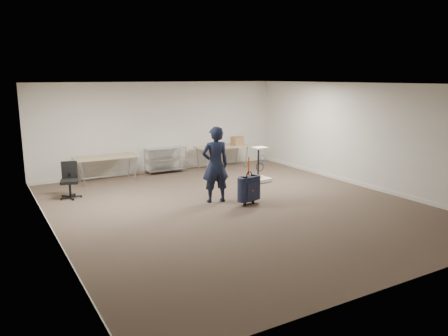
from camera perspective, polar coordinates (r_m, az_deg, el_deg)
ground at (r=10.18m, az=1.50°, el=-5.02°), size 9.00×9.00×0.00m
room_shell at (r=11.32m, az=-2.14°, el=-3.02°), size 8.00×9.00×9.00m
folding_table_left at (r=12.87m, az=-15.10°, el=1.25°), size 1.80×0.75×0.73m
folding_table_right at (r=14.29m, az=-0.23°, el=2.68°), size 1.80×0.75×0.73m
wire_shelf at (r=13.73m, az=-7.66°, el=1.20°), size 1.22×0.47×0.80m
person at (r=10.33m, az=-1.15°, el=0.45°), size 0.73×0.54×1.82m
suitcase at (r=10.24m, az=3.28°, el=-2.69°), size 0.45×0.31×1.14m
office_chair at (r=11.46m, az=-19.46°, el=-2.38°), size 0.54×0.54×0.89m
equipment_cart at (r=12.53m, az=4.64°, el=-0.60°), size 0.58×0.58×1.00m
cardboard_box at (r=14.49m, az=1.74°, el=3.57°), size 0.41×0.33×0.28m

